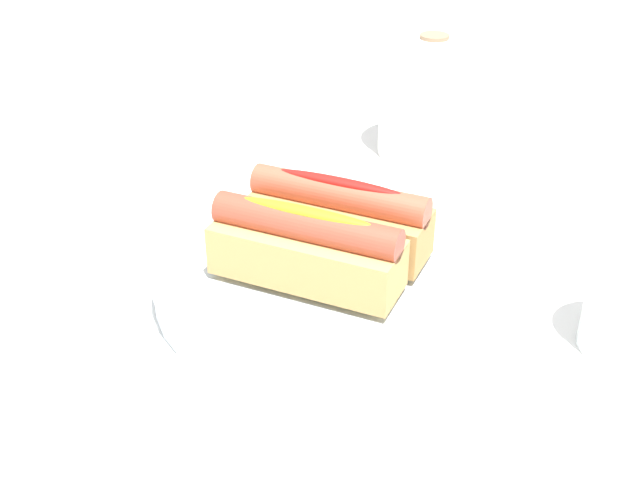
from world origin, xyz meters
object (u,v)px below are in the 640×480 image
Objects in this scene: hotdog_back at (333,216)px; paper_towel_roll at (430,97)px; water_glass at (634,300)px; hotdog_front at (306,248)px; serving_bowl at (320,275)px.

paper_towel_roll reaches higher than hotdog_back.
hotdog_back is 1.72× the size of water_glass.
hotdog_back is (0.01, 0.05, 0.00)m from hotdog_front.
hotdog_back is at bearing 84.26° from serving_bowl.
water_glass is at bearing 5.59° from hotdog_front.
paper_towel_roll is (0.03, 0.27, 0.01)m from hotdog_back.
water_glass is at bearing -0.87° from serving_bowl.
hotdog_front is 0.33m from paper_towel_roll.
paper_towel_roll reaches higher than serving_bowl.
serving_bowl is at bearing -96.24° from paper_towel_roll.
water_glass is (0.24, -0.00, 0.03)m from serving_bowl.
hotdog_front is (-0.00, -0.03, 0.04)m from serving_bowl.
hotdog_front is 1.00× the size of hotdog_back.
hotdog_back is at bearing -96.30° from paper_towel_roll.
serving_bowl is 3.04× the size of water_glass.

